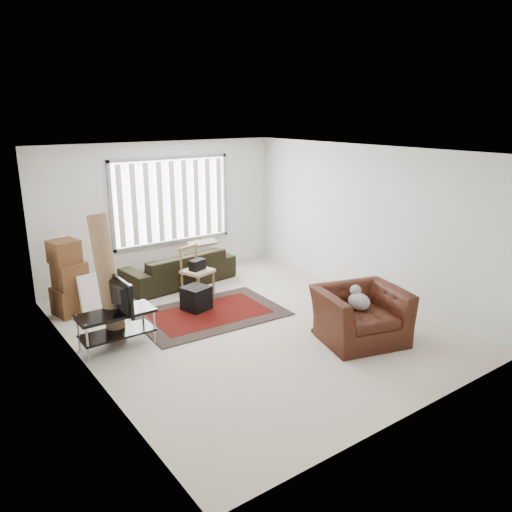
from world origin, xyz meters
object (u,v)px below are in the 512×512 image
(sofa, at_px, (179,263))
(armchair, at_px, (361,311))
(moving_boxes, at_px, (69,280))
(side_chair, at_px, (197,269))
(tv_stand, at_px, (116,322))

(sofa, distance_m, armchair, 3.92)
(moving_boxes, height_order, side_chair, moving_boxes)
(armchair, bearing_deg, tv_stand, 163.80)
(side_chair, height_order, armchair, armchair)
(moving_boxes, bearing_deg, armchair, -47.99)
(sofa, distance_m, side_chair, 0.72)
(moving_boxes, relative_size, armchair, 0.87)
(tv_stand, relative_size, moving_boxes, 0.85)
(moving_boxes, xyz_separation_m, armchair, (3.14, -3.49, -0.13))
(sofa, relative_size, armchair, 1.51)
(armchair, bearing_deg, side_chair, 123.50)
(moving_boxes, distance_m, sofa, 2.19)
(tv_stand, relative_size, sofa, 0.49)
(sofa, bearing_deg, tv_stand, 38.53)
(tv_stand, relative_size, side_chair, 1.21)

